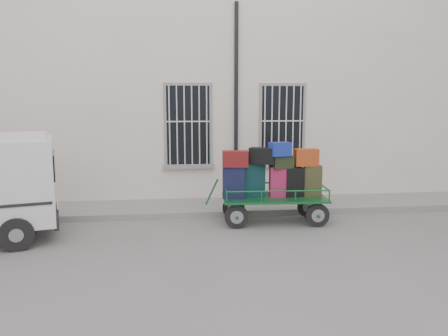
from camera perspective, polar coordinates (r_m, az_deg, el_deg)
The scene contains 4 objects.
ground at distance 9.83m, azimuth -1.55°, elevation -8.61°, with size 80.00×80.00×0.00m, color slate.
building at distance 14.86m, azimuth -3.53°, elevation 9.02°, with size 24.00×5.15×6.00m.
sidewalk at distance 11.92m, azimuth -2.51°, elevation -5.11°, with size 24.00×1.70×0.15m, color gray.
luggage_cart at distance 10.53m, azimuth 6.33°, elevation -1.62°, with size 2.93×1.25×1.97m.
Camera 1 is at (-0.83, -9.34, 2.94)m, focal length 35.00 mm.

